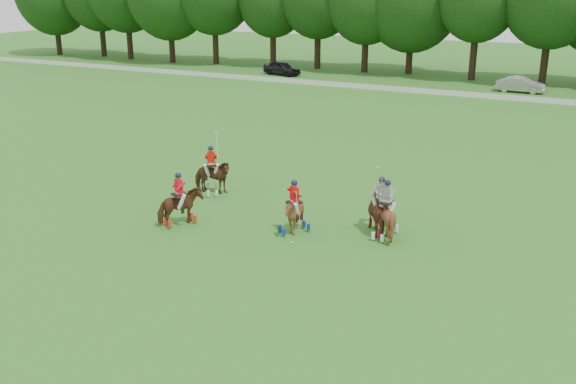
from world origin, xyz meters
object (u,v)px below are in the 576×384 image
at_px(polo_stripe_a, 380,213).
at_px(polo_stripe_b, 386,217).
at_px(car_mid, 521,85).
at_px(car_left, 282,68).
at_px(polo_red_c, 294,215).
at_px(polo_ball, 292,242).
at_px(polo_red_a, 180,206).
at_px(polo_red_b, 212,177).

bearing_deg(polo_stripe_a, polo_stripe_b, -47.55).
height_order(car_mid, polo_stripe_b, polo_stripe_b).
relative_size(car_left, polo_red_c, 1.89).
bearing_deg(polo_ball, car_left, 117.53).
xyz_separation_m(car_mid, polo_red_c, (-3.50, -39.13, 0.11)).
xyz_separation_m(polo_red_a, polo_stripe_a, (7.69, 2.93, 0.04)).
bearing_deg(car_left, polo_red_a, -144.65).
xyz_separation_m(car_mid, polo_ball, (-3.11, -40.13, -0.64)).
bearing_deg(polo_red_c, car_left, 117.68).
relative_size(car_mid, polo_red_c, 1.86).
bearing_deg(polo_red_c, polo_red_b, 154.23).
bearing_deg(polo_red_b, polo_red_c, -25.77).
bearing_deg(polo_ball, car_mid, 85.57).
relative_size(car_mid, polo_red_b, 1.45).
distance_m(car_left, polo_red_c, 44.19).
xyz_separation_m(car_left, polo_stripe_a, (23.59, -37.51, 0.13)).
distance_m(polo_red_a, polo_ball, 5.09).
distance_m(polo_red_b, polo_ball, 7.20).
bearing_deg(polo_red_c, polo_stripe_a, 27.88).
height_order(car_mid, polo_ball, car_mid).
bearing_deg(polo_stripe_a, polo_red_b, 172.64).
relative_size(car_left, car_mid, 1.01).
bearing_deg(polo_red_b, car_left, 112.18).
relative_size(car_mid, polo_stripe_b, 1.43).
bearing_deg(polo_red_a, car_left, 111.46).
relative_size(polo_red_a, polo_ball, 25.30).
relative_size(polo_red_b, polo_ball, 32.11).
distance_m(polo_stripe_a, polo_ball, 3.83).
height_order(polo_stripe_b, polo_ball, polo_stripe_b).
height_order(car_left, polo_stripe_a, polo_stripe_a).
relative_size(polo_red_b, polo_red_c, 1.29).
distance_m(polo_red_b, polo_stripe_b, 9.25).
distance_m(car_left, polo_stripe_a, 44.31).
height_order(polo_red_a, polo_ball, polo_red_a).
xyz_separation_m(polo_stripe_a, polo_ball, (-2.67, -2.62, -0.81)).
xyz_separation_m(car_left, polo_stripe_b, (23.95, -37.90, 0.15)).
bearing_deg(polo_stripe_a, car_left, 122.17).
bearing_deg(polo_red_c, polo_red_a, -164.25).
bearing_deg(polo_stripe_a, polo_red_a, -159.17).
bearing_deg(polo_red_c, polo_stripe_b, 19.77).
bearing_deg(car_mid, polo_ball, 176.38).
distance_m(car_mid, polo_red_b, 37.52).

